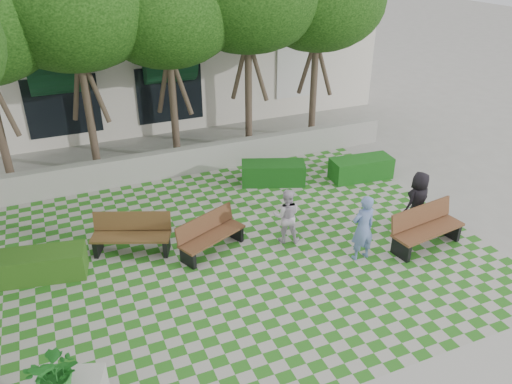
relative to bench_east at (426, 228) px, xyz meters
name	(u,v)px	position (x,y,z in m)	size (l,w,h in m)	color
ground	(261,274)	(-4.39, 0.50, -0.52)	(90.00, 90.00, 0.00)	gray
lawn	(246,252)	(-4.39, 1.50, -0.51)	(12.00, 12.00, 0.00)	#2B721E
retaining_wall	(188,160)	(-4.39, 6.70, -0.07)	(15.00, 0.36, 0.90)	#9E9B93
bench_east	(426,228)	(0.00, 0.00, 0.00)	(2.12, 0.95, 1.08)	brown
bench_mid	(210,235)	(-5.17, 1.95, -0.05)	(1.92, 1.30, 0.96)	#52301C
bench_west	(132,235)	(-7.00, 2.69, -0.02)	(2.05, 1.34, 1.03)	#543A1D
hedge_east	(361,168)	(0.75, 4.05, -0.16)	(2.02, 0.81, 0.71)	#155016
hedge_midright	(273,173)	(-2.07, 4.85, -0.16)	(2.02, 0.81, 0.71)	#124614
hedge_west	(43,265)	(-9.14, 2.44, -0.18)	(1.95, 0.78, 0.68)	#234E14
person_blue	(363,228)	(-1.84, 0.17, 0.36)	(0.64, 0.42, 1.75)	#667EBA
person_dark	(418,201)	(0.35, 0.81, 0.32)	(0.81, 0.53, 1.67)	black
person_white	(286,216)	(-3.20, 1.61, 0.23)	(0.73, 0.57, 1.50)	silver
tree_row	(114,17)	(-6.25, 6.46, 4.66)	(17.70, 13.40, 7.41)	#47382B
building	(156,50)	(-3.45, 14.58, 2.00)	(18.00, 8.92, 5.15)	silver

